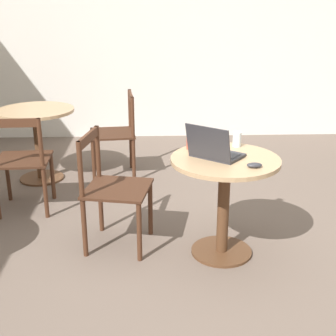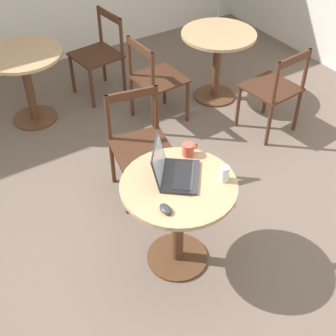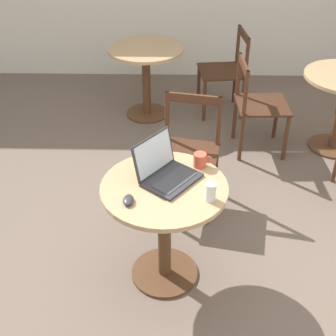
# 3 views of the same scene
# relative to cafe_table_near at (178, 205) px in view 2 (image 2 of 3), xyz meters

# --- Properties ---
(ground_plane) EXTENTS (16.00, 16.00, 0.00)m
(ground_plane) POSITION_rel_cafe_table_near_xyz_m (-0.10, 0.13, -0.55)
(ground_plane) COLOR #66564C
(cafe_table_near) EXTENTS (0.75, 0.75, 0.74)m
(cafe_table_near) POSITION_rel_cafe_table_near_xyz_m (0.00, 0.00, 0.00)
(cafe_table_near) COLOR #51331E
(cafe_table_near) RESTS_ON ground_plane
(cafe_table_mid) EXTENTS (0.75, 0.75, 0.74)m
(cafe_table_mid) POSITION_rel_cafe_table_near_xyz_m (1.56, 1.64, 0.00)
(cafe_table_mid) COLOR #51331E
(cafe_table_mid) RESTS_ON ground_plane
(cafe_table_far) EXTENTS (0.75, 0.75, 0.74)m
(cafe_table_far) POSITION_rel_cafe_table_near_xyz_m (-0.25, 2.28, 0.00)
(cafe_table_far) COLOR #51331E
(cafe_table_far) RESTS_ON ground_plane
(chair_near_back) EXTENTS (0.53, 0.53, 0.87)m
(chair_near_back) POSITION_rel_cafe_table_near_xyz_m (0.16, 0.80, -0.09)
(chair_near_back) COLOR #472819
(chair_near_back) RESTS_ON ground_plane
(chair_mid_left) EXTENTS (0.47, 0.47, 0.87)m
(chair_mid_left) POSITION_rel_cafe_table_near_xyz_m (0.79, 1.61, -0.09)
(chair_mid_left) COLOR #472819
(chair_mid_left) RESTS_ON ground_plane
(chair_mid_front) EXTENTS (0.50, 0.50, 0.87)m
(chair_mid_front) POSITION_rel_cafe_table_near_xyz_m (1.64, 0.86, -0.09)
(chair_mid_front) COLOR #472819
(chair_mid_front) RESTS_ON ground_plane
(chair_far_right) EXTENTS (0.50, 0.50, 0.87)m
(chair_far_right) POSITION_rel_cafe_table_near_xyz_m (0.57, 2.37, -0.09)
(chair_far_right) COLOR #472819
(chair_far_right) RESTS_ON ground_plane
(laptop) EXTENTS (0.43, 0.43, 0.25)m
(laptop) POSITION_rel_cafe_table_near_xyz_m (0.01, 0.08, 0.24)
(laptop) COLOR #2D2D33
(laptop) RESTS_ON cafe_table_near
(mouse) EXTENTS (0.06, 0.10, 0.03)m
(mouse) POSITION_rel_cafe_table_near_xyz_m (-0.19, -0.16, 0.21)
(mouse) COLOR #2D2D33
(mouse) RESTS_ON cafe_table_near
(mug) EXTENTS (0.12, 0.08, 0.09)m
(mug) POSITION_rel_cafe_table_near_xyz_m (0.22, 0.21, 0.23)
(mug) COLOR #C64C38
(mug) RESTS_ON cafe_table_near
(drinking_glass) EXTENTS (0.06, 0.06, 0.11)m
(drinking_glass) POSITION_rel_cafe_table_near_xyz_m (0.26, -0.12, 0.24)
(drinking_glass) COLOR silver
(drinking_glass) RESTS_ON cafe_table_near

